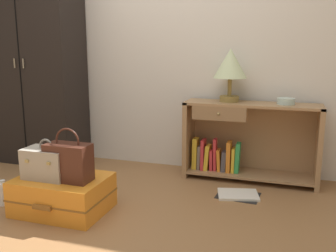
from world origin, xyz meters
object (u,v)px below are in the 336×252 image
object	(u,v)px
handbag	(69,162)
open_book_on_floor	(238,195)
bookshelf	(244,142)
train_case	(47,163)
table_lamp	(230,66)
bottle	(3,193)
wardrobe	(35,62)
bowl	(286,101)
suitcase_large	(63,194)

from	to	relation	value
handbag	open_book_on_floor	bearing A→B (deg)	33.35
bookshelf	train_case	world-z (taller)	bookshelf
table_lamp	open_book_on_floor	xyz separation A→B (m)	(0.16, -0.45, -1.00)
train_case	bottle	world-z (taller)	train_case
wardrobe	handbag	size ratio (longest dim) A/B	5.43
bowl	suitcase_large	world-z (taller)	bowl
wardrobe	suitcase_large	xyz separation A→B (m)	(0.95, -1.03, -0.89)
suitcase_large	open_book_on_floor	distance (m)	1.35
bowl	train_case	xyz separation A→B (m)	(-1.57, -1.14, -0.36)
suitcase_large	bookshelf	bearing A→B (deg)	43.94
bottle	open_book_on_floor	distance (m)	1.81
bookshelf	suitcase_large	xyz separation A→B (m)	(-1.15, -1.11, -0.21)
train_case	open_book_on_floor	xyz separation A→B (m)	(1.26, 0.71, -0.36)
bottle	open_book_on_floor	world-z (taller)	bottle
bookshelf	train_case	distance (m)	1.68
bookshelf	handbag	bearing A→B (deg)	-132.88
wardrobe	table_lamp	bearing A→B (deg)	2.58
suitcase_large	train_case	distance (m)	0.26
bottle	open_book_on_floor	size ratio (longest dim) A/B	0.54
wardrobe	train_case	bearing A→B (deg)	-51.28
suitcase_large	handbag	distance (m)	0.28
suitcase_large	bottle	world-z (taller)	suitcase_large
bookshelf	table_lamp	size ratio (longest dim) A/B	2.52
bookshelf	table_lamp	world-z (taller)	table_lamp
bookshelf	bottle	bearing A→B (deg)	-144.79
table_lamp	bowl	distance (m)	0.56
wardrobe	bowl	bearing A→B (deg)	1.74
bookshelf	suitcase_large	size ratio (longest dim) A/B	1.82
table_lamp	open_book_on_floor	world-z (taller)	table_lamp
bookshelf	suitcase_large	bearing A→B (deg)	-136.06
bookshelf	open_book_on_floor	xyz separation A→B (m)	(0.02, -0.43, -0.33)
table_lamp	suitcase_large	world-z (taller)	table_lamp
suitcase_large	bottle	bearing A→B (deg)	-174.28
train_case	bottle	size ratio (longest dim) A/B	1.64
table_lamp	bottle	bearing A→B (deg)	-141.92
bowl	suitcase_large	xyz separation A→B (m)	(-1.48, -1.11, -0.59)
handbag	open_book_on_floor	size ratio (longest dim) A/B	1.04
bowl	handbag	distance (m)	1.83
bottle	open_book_on_floor	xyz separation A→B (m)	(1.66, 0.72, -0.08)
wardrobe	bowl	size ratio (longest dim) A/B	13.83
bowl	open_book_on_floor	bearing A→B (deg)	-126.23
table_lamp	wardrobe	bearing A→B (deg)	-177.42
table_lamp	train_case	xyz separation A→B (m)	(-1.09, -1.16, -0.64)
wardrobe	open_book_on_floor	bearing A→B (deg)	-9.60
bookshelf	bowl	world-z (taller)	bowl
bowl	suitcase_large	bearing A→B (deg)	-143.29
table_lamp	bowl	xyz separation A→B (m)	(0.48, -0.01, -0.29)
suitcase_large	open_book_on_floor	xyz separation A→B (m)	(1.17, 0.67, -0.12)
train_case	handbag	world-z (taller)	handbag
handbag	bottle	world-z (taller)	handbag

